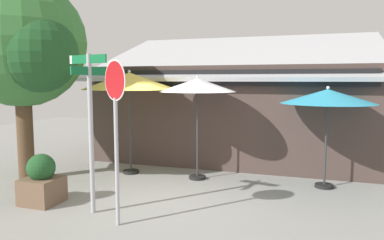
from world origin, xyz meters
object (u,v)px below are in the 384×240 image
patio_umbrella_mustard_left (129,82)px  patio_umbrella_ivory_center (197,86)px  street_sign_post (90,117)px  sidewalk_planter (42,181)px  stop_sign (116,113)px  patio_umbrella_teal_right (328,97)px  shade_tree (23,45)px

patio_umbrella_mustard_left → patio_umbrella_ivory_center: size_ratio=1.06×
street_sign_post → patio_umbrella_ivory_center: street_sign_post is taller
sidewalk_planter → stop_sign: bearing=-14.1°
patio_umbrella_ivory_center → sidewalk_planter: 4.30m
patio_umbrella_mustard_left → patio_umbrella_teal_right: (5.10, 0.26, -0.37)m
patio_umbrella_ivory_center → patio_umbrella_teal_right: 3.17m
shade_tree → sidewalk_planter: shade_tree is taller
street_sign_post → patio_umbrella_ivory_center: bearing=68.7°
stop_sign → patio_umbrella_mustard_left: size_ratio=1.03×
street_sign_post → sidewalk_planter: 1.94m
patio_umbrella_ivory_center → shade_tree: bearing=-159.8°
stop_sign → sidewalk_planter: 2.67m
patio_umbrella_ivory_center → shade_tree: size_ratio=0.52×
patio_umbrella_ivory_center → sidewalk_planter: size_ratio=2.56×
stop_sign → street_sign_post: bearing=153.1°
patio_umbrella_mustard_left → patio_umbrella_teal_right: 5.12m
sidewalk_planter → street_sign_post: bearing=-5.6°
sidewalk_planter → patio_umbrella_teal_right: bearing=29.0°
street_sign_post → patio_umbrella_ivory_center: size_ratio=1.14×
patio_umbrella_mustard_left → patio_umbrella_ivory_center: bearing=0.8°
sidewalk_planter → patio_umbrella_ivory_center: bearing=49.2°
patio_umbrella_teal_right → sidewalk_planter: bearing=-151.0°
street_sign_post → stop_sign: street_sign_post is taller
patio_umbrella_teal_right → sidewalk_planter: 6.69m
patio_umbrella_ivory_center → patio_umbrella_teal_right: size_ratio=1.11×
street_sign_post → shade_tree: (-2.93, 1.52, 1.58)m
patio_umbrella_ivory_center → shade_tree: shade_tree is taller
stop_sign → patio_umbrella_teal_right: bearing=45.9°
shade_tree → patio_umbrella_teal_right: bearing=13.5°
shade_tree → sidewalk_planter: (1.60, -1.39, -2.99)m
street_sign_post → sidewalk_planter: (-1.33, 0.13, -1.42)m
patio_umbrella_teal_right → shade_tree: size_ratio=0.47×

